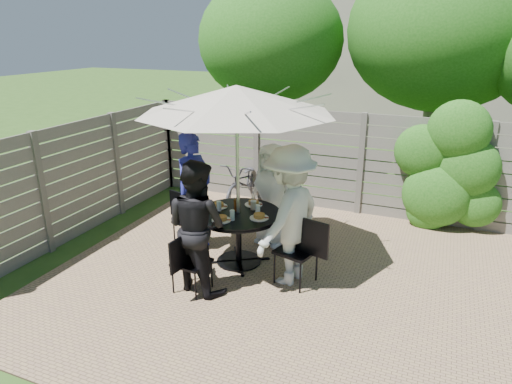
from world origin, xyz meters
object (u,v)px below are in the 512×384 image
at_px(person_back, 272,195).
at_px(person_left, 194,193).
at_px(plate_left, 218,205).
at_px(glass_front, 232,215).
at_px(chair_right, 297,264).
at_px(plate_front, 221,219).
at_px(plate_back, 254,203).
at_px(syrup_jug, 237,205).
at_px(chair_left, 190,230).
at_px(chair_front, 192,274).
at_px(person_front, 197,227).
at_px(umbrella, 237,100).
at_px(patio_table, 238,228).
at_px(coffee_cup, 253,205).
at_px(chair_back, 276,224).
at_px(plate_right, 259,217).
at_px(person_right, 289,216).
at_px(glass_right, 258,210).
at_px(bicycle, 245,183).

xyz_separation_m(person_back, person_left, (-1.00, -0.61, 0.10)).
distance_m(plate_left, glass_front, 0.53).
distance_m(chair_right, glass_front, 1.06).
bearing_deg(glass_front, person_back, 82.07).
xyz_separation_m(plate_left, plate_front, (0.27, -0.43, 0.00)).
height_order(plate_left, glass_front, glass_front).
distance_m(plate_back, syrup_jug, 0.32).
xyz_separation_m(chair_left, plate_left, (0.59, -0.14, 0.55)).
bearing_deg(chair_front, person_front, -6.27).
height_order(umbrella, chair_front, umbrella).
xyz_separation_m(patio_table, umbrella, (-0.00, 0.00, 1.79)).
xyz_separation_m(plate_front, coffee_cup, (0.23, 0.54, 0.04)).
relative_size(chair_back, plate_front, 3.47).
distance_m(plate_front, glass_front, 0.15).
height_order(chair_front, plate_right, same).
distance_m(person_back, chair_front, 1.88).
bearing_deg(person_back, glass_front, -84.50).
height_order(plate_right, syrup_jug, syrup_jug).
xyz_separation_m(person_back, person_right, (0.61, -1.00, 0.13)).
relative_size(glass_right, bicycle, 0.08).
xyz_separation_m(patio_table, plate_front, (-0.08, -0.35, 0.26)).
bearing_deg(umbrella, chair_right, -13.45).
xyz_separation_m(chair_front, person_right, (1.03, 0.75, 0.67)).
height_order(umbrella, plate_right, umbrella).
distance_m(plate_back, bicycle, 2.08).
xyz_separation_m(person_left, plate_right, (1.16, -0.28, -0.10)).
height_order(plate_back, syrup_jug, syrup_jug).
height_order(chair_back, plate_left, chair_back).
distance_m(person_front, chair_right, 1.40).
distance_m(person_right, coffee_cup, 0.77).
relative_size(person_back, plate_back, 6.15).
xyz_separation_m(chair_left, syrup_jug, (0.89, -0.16, 0.61)).
height_order(patio_table, person_front, person_front).
bearing_deg(chair_back, plate_left, -14.37).
bearing_deg(chair_left, glass_right, 5.46).
bearing_deg(plate_back, plate_left, -148.43).
bearing_deg(person_left, umbrella, -90.00).
xyz_separation_m(person_left, glass_front, (0.85, -0.47, -0.05)).
bearing_deg(chair_back, chair_left, -38.85).
distance_m(chair_left, bicycle, 1.95).
relative_size(glass_right, syrup_jug, 0.88).
distance_m(chair_front, person_front, 0.62).
bearing_deg(coffee_cup, person_front, -108.87).
height_order(plate_back, glass_right, glass_right).
distance_m(chair_left, syrup_jug, 1.09).
bearing_deg(person_left, plate_left, -90.00).
bearing_deg(glass_right, patio_table, -171.43).
height_order(patio_table, plate_right, plate_right).
height_order(plate_front, glass_front, glass_front).
relative_size(person_right, plate_back, 7.13).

